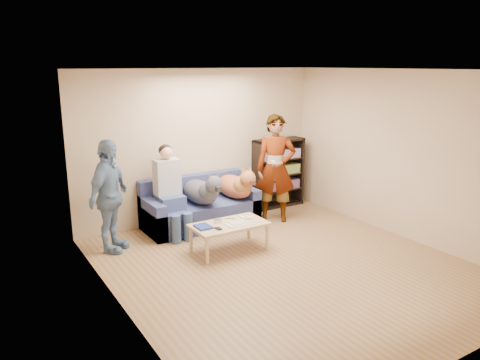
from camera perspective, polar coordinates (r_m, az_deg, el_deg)
ground at (r=6.50m, az=5.66°, el=-10.36°), size 5.00×5.00×0.00m
ceiling at (r=5.92m, az=6.28°, el=13.22°), size 5.00×5.00×0.00m
wall_back at (r=8.16m, az=-4.82°, el=4.27°), size 4.50×0.00×4.50m
wall_front at (r=4.45m, az=26.03°, el=-5.44°), size 4.50×0.00×4.50m
wall_left at (r=5.07m, az=-14.68°, el=-2.19°), size 0.00×5.00×5.00m
wall_right at (r=7.64m, az=19.48°, el=2.84°), size 0.00×5.00×5.00m
blanket at (r=8.13m, az=0.53°, el=-1.50°), size 0.42×0.36×0.15m
person_standing_right at (r=8.03m, az=4.37°, el=1.41°), size 0.81×0.76×1.85m
person_standing_left at (r=6.95m, az=-15.65°, el=-1.95°), size 0.97×0.97×1.65m
held_controller at (r=7.72m, az=4.06°, el=2.21°), size 0.08×0.13×0.03m
notebook_blue at (r=6.66m, az=-4.52°, el=-5.69°), size 0.20×0.26×0.03m
papers at (r=6.75m, az=-0.52°, el=-5.44°), size 0.26×0.20×0.02m
magazine at (r=6.77m, az=-0.39°, el=-5.24°), size 0.22×0.17×0.01m
camera_silver at (r=6.84m, az=-2.70°, el=-5.02°), size 0.11×0.06×0.05m
controller_a at (r=7.02m, az=0.24°, el=-4.59°), size 0.04×0.13×0.03m
controller_b at (r=7.00m, az=1.15°, el=-4.66°), size 0.09×0.06×0.03m
headphone_cup_a at (r=6.88m, az=0.21°, el=-5.01°), size 0.07×0.07×0.02m
headphone_cup_b at (r=6.95m, az=-0.14°, el=-4.83°), size 0.07×0.07×0.02m
pen_orange at (r=6.67m, az=-0.77°, el=-5.72°), size 0.13×0.06×0.01m
pen_black at (r=7.01m, az=-1.22°, el=-4.71°), size 0.13×0.08×0.01m
wallet at (r=6.59m, az=-2.67°, el=-5.94°), size 0.07×0.12×0.02m
sofa at (r=7.94m, az=-4.95°, el=-3.59°), size 1.90×0.85×0.82m
person_seated at (r=7.46m, az=-8.54°, el=-0.91°), size 0.40×0.73×1.47m
dog_gray at (r=7.67m, az=-4.60°, el=-1.34°), size 0.43×1.26×0.63m
dog_tan at (r=8.00m, az=-0.45°, el=-0.66°), size 0.43×1.18×0.63m
coffee_table at (r=6.82m, az=-1.32°, el=-5.70°), size 1.10×0.60×0.42m
bookshelf at (r=8.94m, az=4.65°, el=1.07°), size 1.00×0.34×1.30m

